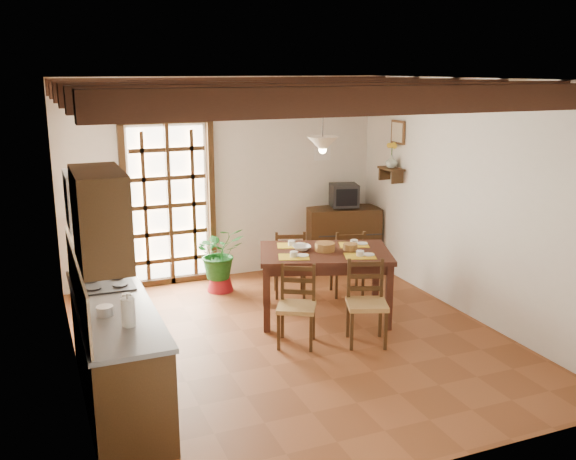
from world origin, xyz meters
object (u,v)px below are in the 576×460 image
chair_near_left (297,320)px  chair_near_right (366,318)px  kitchen_counter (116,351)px  chair_far_right (347,274)px  dining_table (325,260)px  chair_far_left (290,275)px  pendant_lamp (323,143)px  crt_tv (344,195)px  potted_plant (219,250)px  sideboard (343,237)px

chair_near_left → chair_near_right: chair_near_right is taller
kitchen_counter → chair_far_right: kitchen_counter is taller
dining_table → chair_far_left: size_ratio=1.96×
kitchen_counter → pendant_lamp: 3.26m
chair_near_right → chair_far_left: (-0.19, 1.72, -0.00)m
chair_near_left → crt_tv: 3.01m
chair_near_right → chair_far_left: 1.73m
chair_near_left → chair_far_right: (1.24, 1.21, 0.01)m
chair_far_left → crt_tv: (1.22, 0.85, 0.81)m
chair_near_left → chair_near_right: 0.76m
chair_near_left → potted_plant: bearing=126.9°
dining_table → chair_far_left: (-0.09, 0.86, -0.44)m
kitchen_counter → chair_far_right: bearing=28.2°
chair_near_right → chair_far_left: bearing=116.9°
chair_near_right → chair_far_right: bearing=90.9°
chair_near_left → chair_far_right: size_ratio=0.98×
kitchen_counter → chair_near_right: size_ratio=2.48×
pendant_lamp → sideboard: bearing=55.2°
dining_table → chair_far_right: bearing=63.9°
chair_near_left → sideboard: 2.91m
kitchen_counter → chair_far_left: bearing=38.5°
dining_table → chair_far_left: chair_far_left is taller
dining_table → pendant_lamp: pendant_lamp is taller
kitchen_counter → chair_near_right: bearing=5.3°
chair_near_right → chair_far_right: 1.55m
sideboard → kitchen_counter: bearing=-129.5°
potted_plant → dining_table: bearing=-56.8°
chair_near_left → crt_tv: crt_tv is taller
chair_near_left → sideboard: sideboard is taller
chair_near_right → sideboard: size_ratio=0.85×
chair_near_left → pendant_lamp: 2.03m
chair_near_right → sideboard: bearing=88.8°
chair_near_left → chair_far_left: size_ratio=0.97×
sideboard → chair_far_left: bearing=-131.7°
kitchen_counter → chair_near_right: kitchen_counter is taller
chair_near_left → chair_far_left: (0.52, 1.46, 0.01)m
chair_near_right → pendant_lamp: size_ratio=1.07×
chair_near_left → chair_far_left: chair_far_left is taller
crt_tv → kitchen_counter: bearing=-128.6°
pendant_lamp → chair_far_right: bearing=39.0°
kitchen_counter → chair_far_left: (2.47, 1.96, -0.19)m
chair_near_left → crt_tv: bearing=82.0°
chair_far_right → chair_near_right: bearing=84.4°
chair_far_right → crt_tv: 1.47m
kitchen_counter → sideboard: 4.65m
kitchen_counter → dining_table: bearing=23.3°
pendant_lamp → kitchen_counter: bearing=-154.8°
chair_near_right → chair_far_right: chair_near_right is taller
chair_far_right → dining_table: bearing=58.4°
pendant_lamp → chair_far_left: bearing=97.1°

